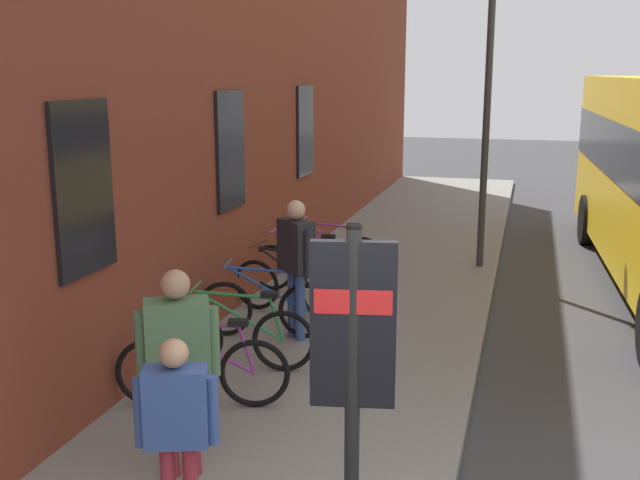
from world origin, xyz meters
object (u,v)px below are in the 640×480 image
Objects in this scene: pedestrian_near_bus at (296,255)px; street_lamp at (487,99)px; bicycle_far_end at (305,268)px; bicycle_under_window at (203,370)px; bicycle_nearest_sign at (290,287)px; pedestrian_crossing_street at (178,353)px; bicycle_by_door at (239,337)px; transit_info_sign at (353,347)px; pedestrian_by_facade at (177,420)px; bicycle_beside_lamp at (332,255)px; bicycle_mid_rack at (266,308)px.

street_lamp is at bearing -24.85° from pedestrian_near_bus.
bicycle_far_end is 0.99× the size of pedestrian_near_bus.
bicycle_under_window is 3.06m from bicycle_nearest_sign.
bicycle_nearest_sign is 4.40m from pedestrian_crossing_street.
bicycle_by_door is 6.45m from street_lamp.
bicycle_by_door is 0.99× the size of pedestrian_near_bus.
transit_info_sign reaches higher than bicycle_far_end.
bicycle_far_end is 6.66m from transit_info_sign.
pedestrian_by_facade is (-6.21, -0.93, 0.55)m from bicycle_far_end.
bicycle_by_door is 2.40m from pedestrian_crossing_street.
street_lamp is (8.53, -0.29, 1.27)m from transit_info_sign.
pedestrian_by_facade is (-7.13, -0.76, 0.55)m from bicycle_beside_lamp.
pedestrian_by_facade is (-3.09, -0.78, 0.55)m from bicycle_by_door.
bicycle_beside_lamp is 0.74× the size of transit_info_sign.
pedestrian_crossing_street is (-6.30, -0.37, 0.70)m from bicycle_beside_lamp.
bicycle_mid_rack is at bearing 151.45° from street_lamp.
pedestrian_crossing_street is (0.79, 1.64, -0.51)m from transit_info_sign.
bicycle_far_end is 0.99× the size of pedestrian_crossing_street.
pedestrian_crossing_street reaches higher than bicycle_beside_lamp.
bicycle_by_door is 1.00× the size of bicycle_nearest_sign.
bicycle_beside_lamp is (0.92, -0.17, 0.00)m from bicycle_far_end.
bicycle_far_end is at bearing 2.77° from bicycle_by_door.
bicycle_by_door is at bearing 179.69° from bicycle_beside_lamp.
pedestrian_crossing_street is (-3.36, -0.46, 0.70)m from bicycle_mid_rack.
bicycle_mid_rack and bicycle_beside_lamp have the same top height.
pedestrian_crossing_street is at bearing 64.23° from transit_info_sign.
bicycle_mid_rack is (1.10, 0.06, 0.00)m from bicycle_by_door.
bicycle_mid_rack is at bearing 26.80° from transit_info_sign.
transit_info_sign is 0.50× the size of street_lamp.
bicycle_far_end is 2.14m from pedestrian_near_bus.
bicycle_beside_lamp is at bearing 0.00° from bicycle_under_window.
bicycle_beside_lamp is at bearing -10.65° from bicycle_far_end.
bicycle_by_door is 4.04m from bicycle_beside_lamp.
bicycle_far_end is at bearing 169.35° from bicycle_beside_lamp.
bicycle_beside_lamp is (1.98, -0.08, 0.00)m from bicycle_nearest_sign.
pedestrian_near_bus is (3.42, 0.07, -0.01)m from pedestrian_crossing_street.
pedestrian_near_bus is (0.06, -0.38, 0.70)m from bicycle_mid_rack.
bicycle_by_door is 0.99× the size of bicycle_far_end.
bicycle_by_door is 2.06m from bicycle_nearest_sign.
street_lamp is (2.36, -2.47, 2.48)m from bicycle_far_end.
bicycle_nearest_sign is (0.96, -0.00, 0.00)m from bicycle_mid_rack.
bicycle_mid_rack is at bearing 179.84° from bicycle_nearest_sign.
street_lamp is at bearing -19.53° from bicycle_under_window.
bicycle_by_door is at bearing 33.69° from transit_info_sign.
street_lamp is at bearing -13.97° from pedestrian_crossing_street.
transit_info_sign is 1.35× the size of pedestrian_near_bus.
bicycle_under_window is 5.05m from bicycle_beside_lamp.
pedestrian_crossing_street is 1.01× the size of pedestrian_near_bus.
pedestrian_by_facade is at bearing -173.90° from bicycle_beside_lamp.
bicycle_nearest_sign is at bearing 22.29° from transit_info_sign.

